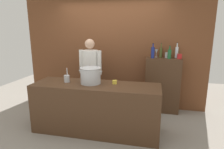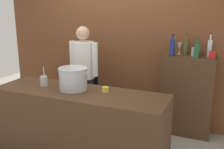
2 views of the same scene
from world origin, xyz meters
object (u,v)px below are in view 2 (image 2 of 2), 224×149
object	(u,v)px
chef	(84,70)
spice_tin_silver	(194,52)
wine_bottle_olive	(186,47)
wine_glass_tall	(180,46)
stockpot_large	(73,79)
spice_tin_red	(212,55)
butter_jar	(105,89)
utensil_crock	(44,81)
wine_bottle_green	(197,50)
wine_bottle_clear	(210,48)
wine_bottle_cobalt	(172,47)

from	to	relation	value
chef	spice_tin_silver	distance (m)	1.72
wine_bottle_olive	wine_glass_tall	world-z (taller)	wine_bottle_olive
stockpot_large	wine_bottle_olive	bearing A→B (deg)	44.17
spice_tin_red	stockpot_large	bearing A→B (deg)	-146.73
butter_jar	utensil_crock	bearing A→B (deg)	-175.29
wine_bottle_green	wine_bottle_clear	size ratio (longest dim) A/B	0.83
wine_bottle_olive	spice_tin_silver	world-z (taller)	wine_bottle_olive
butter_jar	wine_bottle_cobalt	xyz separation A→B (m)	(0.63, 0.98, 0.44)
chef	butter_jar	size ratio (longest dim) A/B	19.81
wine_bottle_green	wine_glass_tall	distance (m)	0.33
chef	wine_bottle_clear	distance (m)	1.93
chef	wine_bottle_olive	size ratio (longest dim) A/B	5.19
chef	stockpot_large	xyz separation A→B (m)	(0.26, -0.76, 0.08)
stockpot_large	wine_bottle_green	world-z (taller)	wine_bottle_green
wine_bottle_cobalt	wine_glass_tall	bearing A→B (deg)	66.31
wine_bottle_clear	wine_glass_tall	world-z (taller)	wine_bottle_clear
wine_bottle_green	spice_tin_red	bearing A→B (deg)	5.38
wine_bottle_cobalt	spice_tin_red	bearing A→B (deg)	1.42
chef	wine_bottle_green	xyz separation A→B (m)	(1.67, 0.29, 0.39)
chef	spice_tin_silver	xyz separation A→B (m)	(1.63, 0.41, 0.34)
wine_bottle_clear	spice_tin_silver	distance (m)	0.22
wine_bottle_green	wine_bottle_clear	distance (m)	0.22
chef	stockpot_large	distance (m)	0.81
stockpot_large	wine_bottle_olive	size ratio (longest dim) A/B	1.35
chef	spice_tin_red	bearing A→B (deg)	-162.62
chef	spice_tin_red	xyz separation A→B (m)	(1.88, 0.31, 0.33)
utensil_crock	wine_glass_tall	bearing A→B (deg)	37.53
wine_bottle_cobalt	wine_bottle_clear	xyz separation A→B (m)	(0.51, 0.14, 0.00)
wine_bottle_green	wine_bottle_olive	distance (m)	0.24
wine_bottle_olive	utensil_crock	bearing A→B (deg)	-144.57
wine_bottle_olive	spice_tin_silver	distance (m)	0.15
wine_bottle_green	spice_tin_silver	world-z (taller)	wine_bottle_green
wine_glass_tall	stockpot_large	bearing A→B (deg)	-132.97
chef	wine_bottle_clear	size ratio (longest dim) A/B	4.95
butter_jar	wine_bottle_cobalt	size ratio (longest dim) A/B	0.26
wine_glass_tall	spice_tin_silver	world-z (taller)	wine_glass_tall
wine_bottle_green	spice_tin_silver	distance (m)	0.14
chef	butter_jar	bearing A→B (deg)	143.19
chef	wine_bottle_green	distance (m)	1.74
wine_bottle_green	wine_bottle_olive	world-z (taller)	wine_bottle_olive
utensil_crock	spice_tin_silver	bearing A→B (deg)	32.62
butter_jar	spice_tin_red	bearing A→B (deg)	39.94
wine_bottle_clear	chef	bearing A→B (deg)	-166.62
stockpot_large	wine_glass_tall	xyz separation A→B (m)	(1.14, 1.22, 0.32)
wine_bottle_cobalt	wine_bottle_olive	size ratio (longest dim) A/B	1.01
spice_tin_red	butter_jar	bearing A→B (deg)	-140.06
chef	wine_bottle_green	world-z (taller)	chef
wine_bottle_olive	wine_bottle_clear	distance (m)	0.33
stockpot_large	butter_jar	bearing A→B (deg)	8.71
chef	wine_bottle_olive	xyz separation A→B (m)	(1.50, 0.45, 0.40)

